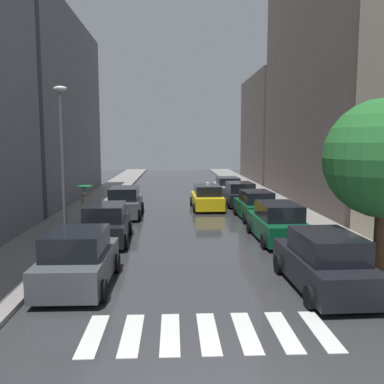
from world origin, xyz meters
TOP-DOWN VIEW (x-y plane):
  - ground_plane at (0.00, 24.00)m, footprint 28.00×72.00m
  - sidewalk_left at (-6.50, 24.00)m, footprint 3.00×72.00m
  - sidewalk_right at (6.50, 24.00)m, footprint 3.00×72.00m
  - crosswalk_stripes at (0.00, 3.22)m, footprint 5.85×2.20m
  - building_left_mid at (-11.00, 26.78)m, footprint 6.00×18.05m
  - building_right_mid at (11.00, 24.07)m, footprint 6.00×18.90m
  - building_right_far at (11.00, 41.24)m, footprint 6.00×13.63m
  - parked_car_left_nearest at (-3.77, 6.58)m, footprint 2.17×4.11m
  - parked_car_left_second at (-3.84, 12.38)m, footprint 2.25×4.35m
  - parked_car_left_third at (-3.73, 18.82)m, footprint 2.12×4.48m
  - parked_car_right_nearest at (3.78, 6.01)m, footprint 2.20×4.66m
  - parked_car_right_second at (3.93, 12.34)m, footprint 2.19×4.68m
  - parked_car_right_third at (3.97, 17.59)m, footprint 2.15×4.29m
  - parked_car_right_fourth at (3.88, 22.89)m, footprint 2.27×4.38m
  - parked_car_right_fifth at (3.72, 28.16)m, footprint 2.20×4.61m
  - taxi_midroad at (1.45, 21.32)m, footprint 2.15×4.39m
  - pedestrian_foreground at (-5.51, 16.01)m, footprint 0.91×0.91m
  - street_tree_right at (5.87, 6.80)m, footprint 3.79×3.79m
  - lamp_post_left at (-5.55, 12.06)m, footprint 0.60×0.28m

SIDE VIEW (x-z plane):
  - ground_plane at x=0.00m, z-range -0.04..0.00m
  - crosswalk_stripes at x=0.00m, z-range 0.00..0.01m
  - sidewalk_left at x=-6.50m, z-range 0.00..0.15m
  - sidewalk_right at x=6.50m, z-range 0.00..0.15m
  - parked_car_right_fifth at x=3.72m, z-range -0.04..1.52m
  - taxi_midroad at x=1.45m, z-range -0.14..1.67m
  - parked_car_right_fourth at x=3.88m, z-range -0.05..1.60m
  - parked_car_right_third at x=3.97m, z-range -0.06..1.61m
  - parked_car_left_second at x=-3.84m, z-range -0.06..1.68m
  - parked_car_right_second at x=3.93m, z-range -0.06..1.68m
  - parked_car_right_nearest at x=3.78m, z-range -0.06..1.72m
  - parked_car_left_third at x=-3.73m, z-range -0.06..1.72m
  - parked_car_left_nearest at x=-3.77m, z-range -0.07..1.74m
  - pedestrian_foreground at x=-5.51m, z-range 0.56..2.58m
  - street_tree_right at x=5.87m, z-range 1.10..6.81m
  - lamp_post_left at x=-5.55m, z-range 0.68..7.36m
  - building_right_far at x=11.00m, z-range 0.00..11.77m
  - building_left_mid at x=-11.00m, z-range 0.00..13.90m
  - building_right_mid at x=11.00m, z-range 0.00..19.77m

